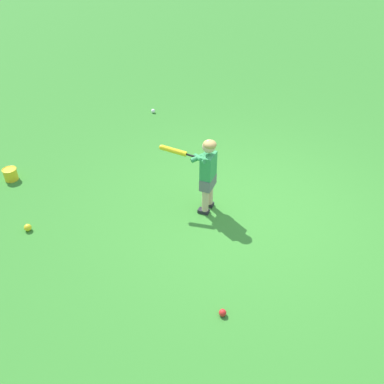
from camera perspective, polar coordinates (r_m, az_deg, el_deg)
ground_plane at (r=5.84m, az=7.43°, el=-2.61°), size 40.00×40.00×0.00m
child_batter at (r=5.46m, az=1.90°, el=3.09°), size 0.73×0.47×1.08m
play_ball_far_left at (r=5.85m, az=-21.33°, el=-4.50°), size 0.10×0.10×0.10m
play_ball_near_batter at (r=8.47m, az=-5.28°, el=10.86°), size 0.08×0.08×0.08m
play_ball_behind_batter at (r=4.54m, az=4.16°, el=-15.97°), size 0.08×0.08×0.08m
toy_bucket at (r=6.93m, az=-23.35°, el=2.25°), size 0.22×0.22×0.19m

